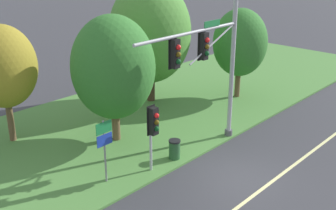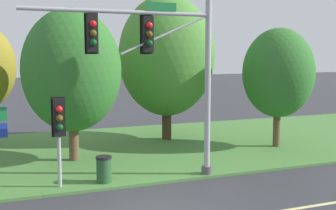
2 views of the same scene
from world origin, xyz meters
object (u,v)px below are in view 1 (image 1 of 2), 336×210
at_px(route_sign_post, 104,142).
at_px(traffic_signal_mast, 211,59).
at_px(tree_nearest_road, 3,67).
at_px(pedestrian_signal_near_kerb, 153,125).
at_px(tree_left_of_mast, 113,68).
at_px(tree_mid_verge, 240,43).
at_px(trash_bin, 175,149).
at_px(tree_behind_signpost, 150,32).

bearing_deg(route_sign_post, traffic_signal_mast, -10.88).
bearing_deg(tree_nearest_road, pedestrian_signal_near_kerb, -70.36).
bearing_deg(route_sign_post, pedestrian_signal_near_kerb, -23.05).
bearing_deg(traffic_signal_mast, tree_left_of_mast, 123.15).
bearing_deg(tree_left_of_mast, tree_mid_verge, -4.78).
xyz_separation_m(pedestrian_signal_near_kerb, trash_bin, (1.50, 0.12, -1.75)).
relative_size(tree_behind_signpost, tree_mid_verge, 1.31).
bearing_deg(route_sign_post, tree_nearest_road, 96.01).
distance_m(route_sign_post, tree_behind_signpost, 10.38).
distance_m(route_sign_post, trash_bin, 3.81).
height_order(tree_nearest_road, tree_left_of_mast, tree_left_of_mast).
relative_size(traffic_signal_mast, trash_bin, 7.93).
xyz_separation_m(tree_nearest_road, tree_mid_verge, (13.36, -4.60, -0.29)).
bearing_deg(trash_bin, tree_mid_verge, 16.81).
distance_m(traffic_signal_mast, tree_behind_signpost, 7.29).
xyz_separation_m(traffic_signal_mast, route_sign_post, (-5.56, 1.07, -2.57)).
xyz_separation_m(traffic_signal_mast, tree_behind_signpost, (2.74, 6.76, -0.04)).
relative_size(tree_nearest_road, tree_behind_signpost, 0.79).
bearing_deg(route_sign_post, tree_left_of_mast, 43.78).
height_order(pedestrian_signal_near_kerb, tree_left_of_mast, tree_left_of_mast).
relative_size(pedestrian_signal_near_kerb, tree_left_of_mast, 0.48).
bearing_deg(tree_left_of_mast, tree_nearest_road, 134.20).
bearing_deg(tree_mid_verge, pedestrian_signal_near_kerb, -164.82).
distance_m(route_sign_post, tree_nearest_road, 6.99).
height_order(tree_left_of_mast, tree_behind_signpost, tree_behind_signpost).
relative_size(pedestrian_signal_near_kerb, tree_nearest_road, 0.52).
bearing_deg(route_sign_post, tree_behind_signpost, 34.44).
bearing_deg(trash_bin, tree_nearest_road, 119.53).
distance_m(traffic_signal_mast, tree_left_of_mast, 4.74).
relative_size(traffic_signal_mast, tree_left_of_mast, 1.16).
xyz_separation_m(pedestrian_signal_near_kerb, tree_nearest_road, (-2.68, 7.50, 1.65)).
xyz_separation_m(tree_behind_signpost, tree_mid_verge, (4.36, -3.63, -0.81)).
xyz_separation_m(pedestrian_signal_near_kerb, tree_behind_signpost, (6.32, 6.53, 2.17)).
distance_m(tree_nearest_road, tree_left_of_mast, 5.29).
height_order(tree_nearest_road, trash_bin, tree_nearest_road).
height_order(tree_mid_verge, trash_bin, tree_mid_verge).
distance_m(tree_left_of_mast, tree_mid_verge, 9.70).
bearing_deg(trash_bin, tree_left_of_mast, 97.76).
xyz_separation_m(pedestrian_signal_near_kerb, route_sign_post, (-1.98, 0.84, -0.37)).
height_order(tree_behind_signpost, tree_mid_verge, tree_behind_signpost).
relative_size(traffic_signal_mast, tree_mid_verge, 1.28).
bearing_deg(tree_behind_signpost, tree_nearest_road, 173.86).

